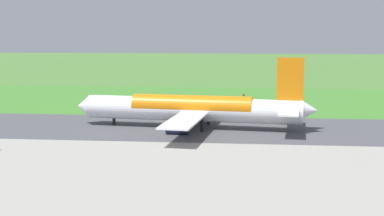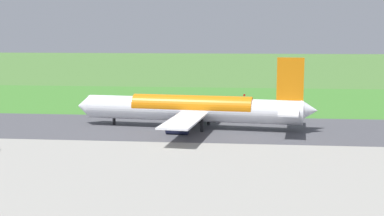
# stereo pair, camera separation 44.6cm
# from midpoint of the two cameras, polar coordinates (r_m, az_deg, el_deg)

# --- Properties ---
(ground_plane) EXTENTS (800.00, 800.00, 0.00)m
(ground_plane) POSITION_cam_midpoint_polar(r_m,az_deg,el_deg) (114.02, 4.73, -2.31)
(ground_plane) COLOR #477233
(runway_asphalt) EXTENTS (600.00, 30.98, 0.06)m
(runway_asphalt) POSITION_cam_midpoint_polar(r_m,az_deg,el_deg) (114.02, 4.73, -2.29)
(runway_asphalt) COLOR #47474C
(runway_asphalt) RESTS_ON ground
(grass_verge_foreground) EXTENTS (600.00, 80.00, 0.04)m
(grass_verge_foreground) POSITION_cam_midpoint_polar(r_m,az_deg,el_deg) (157.86, 5.08, 0.68)
(grass_verge_foreground) COLOR #3C782B
(grass_verge_foreground) RESTS_ON ground
(airliner_main) EXTENTS (54.14, 44.39, 15.88)m
(airliner_main) POSITION_cam_midpoint_polar(r_m,az_deg,el_deg) (113.77, 0.30, -0.08)
(airliner_main) COLOR white
(airliner_main) RESTS_ON ground
(no_stopping_sign) EXTENTS (0.60, 0.10, 2.89)m
(no_stopping_sign) POSITION_cam_midpoint_polar(r_m,az_deg,el_deg) (153.75, 5.86, 1.09)
(no_stopping_sign) COLOR slate
(no_stopping_sign) RESTS_ON ground
(traffic_cone_orange) EXTENTS (0.40, 0.40, 0.55)m
(traffic_cone_orange) POSITION_cam_midpoint_polar(r_m,az_deg,el_deg) (156.12, 3.39, 0.71)
(traffic_cone_orange) COLOR orange
(traffic_cone_orange) RESTS_ON ground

